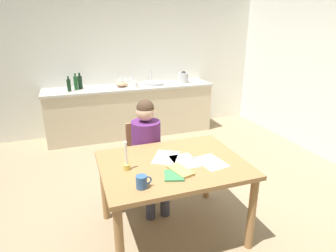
{
  "coord_description": "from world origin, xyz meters",
  "views": [
    {
      "loc": [
        -1.03,
        -2.71,
        1.95
      ],
      "look_at": [
        -0.02,
        0.17,
        0.85
      ],
      "focal_mm": 30.69,
      "sensor_mm": 36.0,
      "label": 1
    }
  ],
  "objects_px": {
    "bottle_oil": "(69,85)",
    "wine_glass_near_sink": "(131,78)",
    "dining_table": "(173,172)",
    "wine_glass_by_kettle": "(125,79)",
    "mixing_bowl": "(122,84)",
    "bottle_wine_red": "(80,82)",
    "person_seated": "(148,147)",
    "book_cookery": "(180,170)",
    "book_magazine": "(174,175)",
    "candlestick": "(127,162)",
    "sink_unit": "(154,83)",
    "teacup_on_counter": "(136,85)",
    "chair_at_table": "(145,157)",
    "wine_glass_back_left": "(120,79)",
    "coffee_mug": "(142,182)",
    "bottle_vinegar": "(76,83)",
    "stovetop_kettle": "(184,77)"
  },
  "relations": [
    {
      "from": "bottle_oil",
      "to": "wine_glass_near_sink",
      "type": "distance_m",
      "value": 1.1
    },
    {
      "from": "dining_table",
      "to": "wine_glass_by_kettle",
      "type": "relative_size",
      "value": 8.39
    },
    {
      "from": "book_magazine",
      "to": "bottle_wine_red",
      "type": "distance_m",
      "value": 3.14
    },
    {
      "from": "dining_table",
      "to": "bottle_vinegar",
      "type": "bearing_deg",
      "value": 104.02
    },
    {
      "from": "book_magazine",
      "to": "mixing_bowl",
      "type": "height_order",
      "value": "mixing_bowl"
    },
    {
      "from": "candlestick",
      "to": "wine_glass_by_kettle",
      "type": "relative_size",
      "value": 1.68
    },
    {
      "from": "bottle_vinegar",
      "to": "bottle_wine_red",
      "type": "distance_m",
      "value": 0.1
    },
    {
      "from": "sink_unit",
      "to": "teacup_on_counter",
      "type": "xyz_separation_m",
      "value": [
        -0.37,
        -0.15,
        0.03
      ]
    },
    {
      "from": "person_seated",
      "to": "book_cookery",
      "type": "xyz_separation_m",
      "value": [
        0.07,
        -0.77,
        0.09
      ]
    },
    {
      "from": "book_cookery",
      "to": "teacup_on_counter",
      "type": "height_order",
      "value": "teacup_on_counter"
    },
    {
      "from": "sink_unit",
      "to": "mixing_bowl",
      "type": "distance_m",
      "value": 0.58
    },
    {
      "from": "bottle_vinegar",
      "to": "stovetop_kettle",
      "type": "height_order",
      "value": "bottle_vinegar"
    },
    {
      "from": "chair_at_table",
      "to": "bottle_oil",
      "type": "height_order",
      "value": "bottle_oil"
    },
    {
      "from": "candlestick",
      "to": "book_magazine",
      "type": "xyz_separation_m",
      "value": [
        0.34,
        -0.24,
        -0.06
      ]
    },
    {
      "from": "teacup_on_counter",
      "to": "book_magazine",
      "type": "bearing_deg",
      "value": -97.25
    },
    {
      "from": "wine_glass_by_kettle",
      "to": "wine_glass_near_sink",
      "type": "bearing_deg",
      "value": 0.0
    },
    {
      "from": "coffee_mug",
      "to": "sink_unit",
      "type": "distance_m",
      "value": 3.26
    },
    {
      "from": "bottle_oil",
      "to": "bottle_vinegar",
      "type": "relative_size",
      "value": 0.9
    },
    {
      "from": "bottle_wine_red",
      "to": "person_seated",
      "type": "bearing_deg",
      "value": -76.37
    },
    {
      "from": "mixing_bowl",
      "to": "teacup_on_counter",
      "type": "distance_m",
      "value": 0.26
    },
    {
      "from": "coffee_mug",
      "to": "teacup_on_counter",
      "type": "height_order",
      "value": "teacup_on_counter"
    },
    {
      "from": "bottle_wine_red",
      "to": "stovetop_kettle",
      "type": "relative_size",
      "value": 1.21
    },
    {
      "from": "dining_table",
      "to": "mixing_bowl",
      "type": "distance_m",
      "value": 2.78
    },
    {
      "from": "wine_glass_back_left",
      "to": "sink_unit",
      "type": "bearing_deg",
      "value": -14.19
    },
    {
      "from": "bottle_vinegar",
      "to": "coffee_mug",
      "type": "bearing_deg",
      "value": -84.03
    },
    {
      "from": "candlestick",
      "to": "sink_unit",
      "type": "height_order",
      "value": "sink_unit"
    },
    {
      "from": "bottle_vinegar",
      "to": "teacup_on_counter",
      "type": "relative_size",
      "value": 2.25
    },
    {
      "from": "dining_table",
      "to": "bottle_vinegar",
      "type": "distance_m",
      "value": 2.88
    },
    {
      "from": "candlestick",
      "to": "dining_table",
      "type": "bearing_deg",
      "value": -1.05
    },
    {
      "from": "chair_at_table",
      "to": "wine_glass_back_left",
      "type": "height_order",
      "value": "wine_glass_back_left"
    },
    {
      "from": "chair_at_table",
      "to": "teacup_on_counter",
      "type": "distance_m",
      "value": 1.97
    },
    {
      "from": "book_cookery",
      "to": "mixing_bowl",
      "type": "xyz_separation_m",
      "value": [
        0.07,
        2.94,
        0.17
      ]
    },
    {
      "from": "bottle_wine_red",
      "to": "bottle_oil",
      "type": "bearing_deg",
      "value": -138.95
    },
    {
      "from": "teacup_on_counter",
      "to": "sink_unit",
      "type": "bearing_deg",
      "value": 22.75
    },
    {
      "from": "dining_table",
      "to": "wine_glass_back_left",
      "type": "height_order",
      "value": "wine_glass_back_left"
    },
    {
      "from": "chair_at_table",
      "to": "book_magazine",
      "type": "relative_size",
      "value": 4.84
    },
    {
      "from": "candlestick",
      "to": "book_magazine",
      "type": "bearing_deg",
      "value": -35.35
    },
    {
      "from": "book_cookery",
      "to": "bottle_wine_red",
      "type": "distance_m",
      "value": 3.1
    },
    {
      "from": "stovetop_kettle",
      "to": "dining_table",
      "type": "bearing_deg",
      "value": -114.09
    },
    {
      "from": "chair_at_table",
      "to": "book_magazine",
      "type": "xyz_separation_m",
      "value": [
        -0.0,
        -0.97,
        0.27
      ]
    },
    {
      "from": "mixing_bowl",
      "to": "wine_glass_by_kettle",
      "type": "height_order",
      "value": "wine_glass_by_kettle"
    },
    {
      "from": "bottle_oil",
      "to": "dining_table",
      "type": "bearing_deg",
      "value": -73.32
    },
    {
      "from": "sink_unit",
      "to": "wine_glass_back_left",
      "type": "relative_size",
      "value": 2.34
    },
    {
      "from": "sink_unit",
      "to": "teacup_on_counter",
      "type": "bearing_deg",
      "value": -157.25
    },
    {
      "from": "bottle_oil",
      "to": "stovetop_kettle",
      "type": "bearing_deg",
      "value": 2.17
    },
    {
      "from": "mixing_bowl",
      "to": "bottle_oil",
      "type": "bearing_deg",
      "value": -175.1
    },
    {
      "from": "dining_table",
      "to": "wine_glass_near_sink",
      "type": "relative_size",
      "value": 8.39
    },
    {
      "from": "coffee_mug",
      "to": "teacup_on_counter",
      "type": "relative_size",
      "value": 1.04
    },
    {
      "from": "person_seated",
      "to": "mixing_bowl",
      "type": "xyz_separation_m",
      "value": [
        0.14,
        2.18,
        0.27
      ]
    },
    {
      "from": "bottle_oil",
      "to": "wine_glass_near_sink",
      "type": "relative_size",
      "value": 1.59
    }
  ]
}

